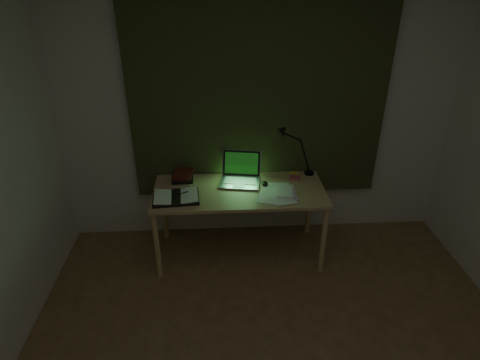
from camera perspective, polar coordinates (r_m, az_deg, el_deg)
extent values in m
cube|color=silver|center=(3.54, 2.57, 10.23)|extent=(3.50, 0.00, 2.50)
cube|color=#2E351A|center=(3.44, 2.71, 13.20)|extent=(2.20, 0.06, 2.00)
ellipsoid|color=black|center=(3.46, 3.52, -0.49)|extent=(0.06, 0.09, 0.03)
cube|color=yellow|center=(3.67, 7.69, 0.88)|extent=(0.07, 0.07, 0.02)
cube|color=#CC4F62|center=(3.60, 7.75, 0.33)|extent=(0.11, 0.11, 0.02)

